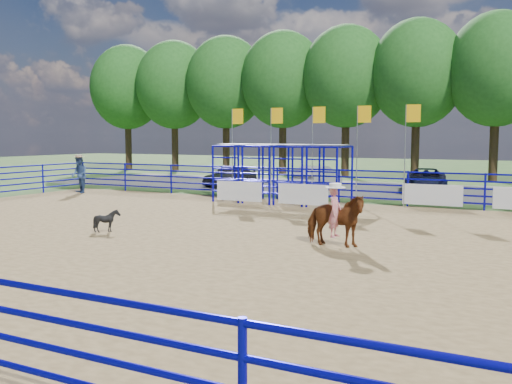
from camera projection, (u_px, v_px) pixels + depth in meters
ground at (225, 239)px, 16.31m from camera, size 120.00×120.00×0.00m
arena_dirt at (225, 239)px, 16.31m from camera, size 30.00×20.00×0.02m
gravel_strip at (380, 190)px, 31.37m from camera, size 40.00×10.00×0.01m
horse_and_rider at (335, 216)px, 15.09m from camera, size 1.69×0.77×2.36m
calf at (107, 221)px, 17.40m from camera, size 0.67×0.60×0.71m
spectator_cowboy at (79, 174)px, 29.24m from camera, size 1.16×1.08×1.95m
car_a at (230, 175)px, 33.34m from camera, size 2.04×3.95×1.28m
car_b at (318, 177)px, 31.80m from camera, size 1.65×3.99×1.28m
car_c at (426, 180)px, 29.72m from camera, size 2.83×4.79×1.25m
perimeter_fence at (225, 213)px, 16.23m from camera, size 30.10×20.10×1.50m
chute_assembly at (289, 175)px, 24.88m from camera, size 19.32×2.41×4.20m
treeline at (417, 68)px, 38.60m from camera, size 56.40×6.40×11.24m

